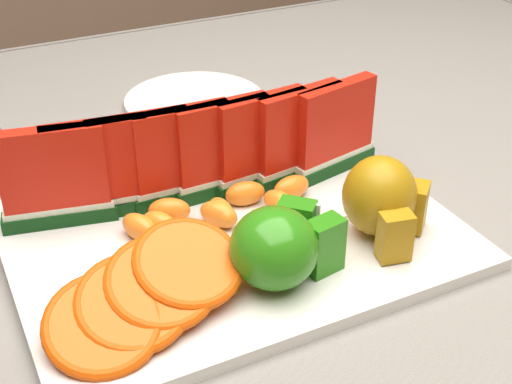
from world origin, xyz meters
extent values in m
cube|color=#452315|center=(0.00, 0.00, 0.73)|extent=(1.40, 0.90, 0.03)
cube|color=#452315|center=(0.64, 0.39, 0.36)|extent=(0.06, 0.06, 0.72)
cube|color=gray|center=(0.00, 0.00, 0.75)|extent=(1.52, 1.02, 0.01)
cube|color=gray|center=(0.00, 0.51, 0.66)|extent=(1.52, 0.01, 0.20)
cube|color=silver|center=(-0.01, -0.10, 0.76)|extent=(0.40, 0.30, 0.01)
ellipsoid|color=#1B7C18|center=(-0.01, -0.18, 0.80)|extent=(0.09, 0.09, 0.07)
cube|color=#1B7C18|center=(0.03, -0.19, 0.80)|extent=(0.03, 0.03, 0.05)
cube|color=beige|center=(0.04, -0.19, 0.80)|extent=(0.03, 0.01, 0.05)
cube|color=#1B7C18|center=(0.02, -0.15, 0.80)|extent=(0.04, 0.04, 0.05)
cube|color=beige|center=(0.03, -0.15, 0.80)|extent=(0.02, 0.02, 0.05)
ellipsoid|color=#AD6213|center=(0.10, -0.16, 0.81)|extent=(0.08, 0.08, 0.07)
cube|color=#AD6213|center=(0.09, -0.20, 0.79)|extent=(0.03, 0.02, 0.04)
cube|color=#AD6213|center=(0.14, -0.17, 0.79)|extent=(0.03, 0.03, 0.04)
cylinder|color=silver|center=(0.07, 0.20, 0.76)|extent=(0.23, 0.23, 0.01)
cube|color=#103F13|center=(-0.15, -0.02, 0.78)|extent=(0.11, 0.04, 0.01)
cube|color=silver|center=(-0.15, -0.02, 0.79)|extent=(0.10, 0.04, 0.01)
cube|color=red|center=(-0.15, -0.02, 0.83)|extent=(0.10, 0.04, 0.08)
cube|color=#103F13|center=(-0.11, -0.02, 0.78)|extent=(0.11, 0.04, 0.01)
cube|color=silver|center=(-0.11, -0.02, 0.79)|extent=(0.10, 0.03, 0.01)
cube|color=red|center=(-0.11, -0.02, 0.83)|extent=(0.10, 0.03, 0.08)
cube|color=#103F13|center=(-0.07, -0.02, 0.78)|extent=(0.11, 0.03, 0.01)
cube|color=silver|center=(-0.07, -0.02, 0.79)|extent=(0.10, 0.03, 0.01)
cube|color=red|center=(-0.07, -0.02, 0.83)|extent=(0.10, 0.02, 0.08)
cube|color=#103F13|center=(-0.03, -0.03, 0.78)|extent=(0.11, 0.02, 0.01)
cube|color=silver|center=(-0.03, -0.03, 0.79)|extent=(0.10, 0.02, 0.01)
cube|color=red|center=(-0.03, -0.03, 0.83)|extent=(0.10, 0.02, 0.08)
cube|color=#103F13|center=(0.01, -0.03, 0.78)|extent=(0.11, 0.02, 0.01)
cube|color=silver|center=(0.01, -0.03, 0.79)|extent=(0.10, 0.02, 0.01)
cube|color=red|center=(0.01, -0.03, 0.83)|extent=(0.10, 0.02, 0.08)
cube|color=#103F13|center=(0.05, -0.04, 0.78)|extent=(0.11, 0.03, 0.01)
cube|color=silver|center=(0.05, -0.04, 0.79)|extent=(0.10, 0.03, 0.01)
cube|color=red|center=(0.05, -0.04, 0.83)|extent=(0.10, 0.02, 0.08)
cube|color=#103F13|center=(0.09, -0.04, 0.78)|extent=(0.11, 0.04, 0.01)
cube|color=silver|center=(0.09, -0.04, 0.79)|extent=(0.10, 0.03, 0.01)
cube|color=red|center=(0.09, -0.04, 0.83)|extent=(0.10, 0.03, 0.08)
cube|color=#103F13|center=(0.13, -0.05, 0.78)|extent=(0.11, 0.04, 0.01)
cube|color=silver|center=(0.13, -0.05, 0.79)|extent=(0.10, 0.04, 0.01)
cube|color=red|center=(0.13, -0.05, 0.83)|extent=(0.10, 0.04, 0.08)
cylinder|color=#EB4B00|center=(-0.16, -0.19, 0.79)|extent=(0.10, 0.09, 0.04)
torus|color=#C11D00|center=(-0.16, -0.19, 0.79)|extent=(0.11, 0.11, 0.04)
cylinder|color=#EB4B00|center=(-0.13, -0.18, 0.79)|extent=(0.09, 0.09, 0.04)
torus|color=#C11D00|center=(-0.13, -0.18, 0.79)|extent=(0.10, 0.10, 0.04)
cylinder|color=#EB4B00|center=(-0.11, -0.17, 0.80)|extent=(0.08, 0.08, 0.04)
torus|color=#C11D00|center=(-0.11, -0.17, 0.80)|extent=(0.09, 0.09, 0.04)
cylinder|color=#EB4B00|center=(-0.08, -0.16, 0.80)|extent=(0.09, 0.09, 0.04)
torus|color=#C11D00|center=(-0.08, -0.16, 0.80)|extent=(0.10, 0.10, 0.04)
cylinder|color=#EB4B00|center=(-0.12, 0.03, 0.78)|extent=(0.06, 0.06, 0.02)
torus|color=#C11D00|center=(-0.12, 0.03, 0.78)|extent=(0.07, 0.07, 0.03)
cylinder|color=#EB4B00|center=(-0.07, 0.03, 0.79)|extent=(0.07, 0.07, 0.02)
torus|color=#C11D00|center=(-0.07, 0.03, 0.79)|extent=(0.08, 0.08, 0.03)
cylinder|color=#EB4B00|center=(-0.02, 0.03, 0.79)|extent=(0.07, 0.07, 0.02)
torus|color=#C11D00|center=(-0.02, 0.03, 0.79)|extent=(0.08, 0.08, 0.03)
cylinder|color=#EB4B00|center=(0.03, 0.03, 0.79)|extent=(0.08, 0.08, 0.02)
torus|color=#C11D00|center=(0.03, 0.03, 0.79)|extent=(0.09, 0.09, 0.03)
cylinder|color=#EB4B00|center=(0.08, 0.03, 0.80)|extent=(0.08, 0.08, 0.02)
torus|color=#C11D00|center=(0.08, 0.03, 0.80)|extent=(0.09, 0.09, 0.03)
ellipsoid|color=#E75600|center=(-0.09, -0.07, 0.78)|extent=(0.04, 0.04, 0.02)
ellipsoid|color=#E75600|center=(-0.08, -0.08, 0.78)|extent=(0.04, 0.04, 0.02)
ellipsoid|color=#E75600|center=(-0.06, -0.06, 0.78)|extent=(0.04, 0.04, 0.02)
ellipsoid|color=#E75600|center=(-0.02, -0.09, 0.78)|extent=(0.04, 0.04, 0.02)
ellipsoid|color=#E75600|center=(-0.02, -0.08, 0.78)|extent=(0.02, 0.04, 0.02)
ellipsoid|color=#E75600|center=(0.02, -0.06, 0.78)|extent=(0.04, 0.03, 0.02)
ellipsoid|color=#E75600|center=(0.04, -0.10, 0.78)|extent=(0.03, 0.04, 0.02)
ellipsoid|color=#E75600|center=(0.06, -0.07, 0.78)|extent=(0.04, 0.02, 0.02)
camera|label=1|loc=(-0.24, -0.59, 1.14)|focal=50.00mm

